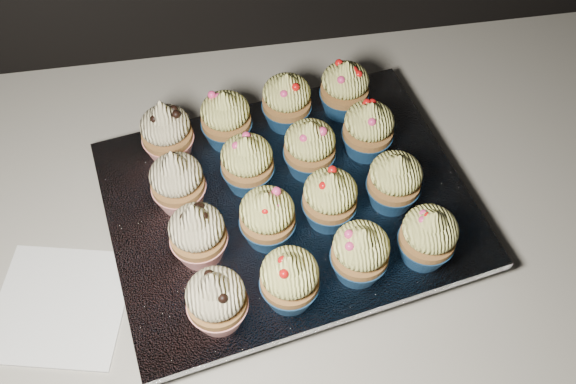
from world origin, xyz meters
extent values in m
cube|color=black|center=(0.00, 1.70, 0.43)|extent=(2.40, 0.60, 0.86)
cube|color=beige|center=(0.00, 1.70, 0.88)|extent=(2.44, 0.64, 0.04)
cube|color=white|center=(-0.07, 1.61, 0.90)|extent=(0.17, 0.17, 0.00)
cube|color=black|center=(0.20, 1.69, 0.91)|extent=(0.43, 0.36, 0.02)
cube|color=silver|center=(0.20, 1.69, 0.93)|extent=(0.47, 0.39, 0.01)
cone|color=red|center=(0.10, 1.56, 0.95)|extent=(0.06, 0.06, 0.03)
ellipsoid|color=beige|center=(0.10, 1.56, 0.99)|extent=(0.06, 0.06, 0.04)
cone|color=beige|center=(0.10, 1.56, 1.02)|extent=(0.03, 0.03, 0.03)
cone|color=navy|center=(0.18, 1.57, 0.95)|extent=(0.06, 0.06, 0.03)
ellipsoid|color=#FFFB80|center=(0.18, 1.57, 0.99)|extent=(0.06, 0.06, 0.04)
cone|color=#FFFB80|center=(0.18, 1.57, 1.01)|extent=(0.03, 0.03, 0.02)
cone|color=navy|center=(0.26, 1.59, 0.95)|extent=(0.06, 0.06, 0.03)
ellipsoid|color=#FFFB80|center=(0.26, 1.59, 0.99)|extent=(0.06, 0.06, 0.04)
cone|color=#FFFB80|center=(0.26, 1.59, 1.01)|extent=(0.03, 0.03, 0.02)
cone|color=navy|center=(0.33, 1.59, 0.95)|extent=(0.06, 0.06, 0.03)
ellipsoid|color=#FFFB80|center=(0.33, 1.59, 0.99)|extent=(0.06, 0.06, 0.04)
cone|color=#FFFB80|center=(0.33, 1.59, 1.01)|extent=(0.03, 0.03, 0.02)
cone|color=red|center=(0.09, 1.64, 0.95)|extent=(0.06, 0.06, 0.03)
ellipsoid|color=beige|center=(0.09, 1.64, 0.99)|extent=(0.06, 0.06, 0.04)
cone|color=beige|center=(0.09, 1.64, 1.02)|extent=(0.03, 0.03, 0.03)
cone|color=navy|center=(0.17, 1.65, 0.95)|extent=(0.06, 0.06, 0.03)
ellipsoid|color=#FFFB80|center=(0.17, 1.65, 0.99)|extent=(0.06, 0.06, 0.04)
cone|color=#FFFB80|center=(0.17, 1.65, 1.01)|extent=(0.03, 0.03, 0.02)
cone|color=navy|center=(0.24, 1.66, 0.95)|extent=(0.06, 0.06, 0.03)
ellipsoid|color=#FFFB80|center=(0.24, 1.66, 0.99)|extent=(0.06, 0.06, 0.04)
cone|color=#FFFB80|center=(0.24, 1.66, 1.01)|extent=(0.03, 0.03, 0.02)
cone|color=navy|center=(0.32, 1.67, 0.95)|extent=(0.06, 0.06, 0.03)
ellipsoid|color=#FFFB80|center=(0.32, 1.67, 0.99)|extent=(0.06, 0.06, 0.04)
cone|color=#FFFB80|center=(0.32, 1.67, 1.01)|extent=(0.03, 0.03, 0.02)
cone|color=red|center=(0.07, 1.71, 0.95)|extent=(0.06, 0.06, 0.03)
ellipsoid|color=beige|center=(0.07, 1.71, 0.99)|extent=(0.06, 0.06, 0.04)
cone|color=beige|center=(0.07, 1.71, 1.02)|extent=(0.03, 0.03, 0.03)
cone|color=navy|center=(0.15, 1.72, 0.95)|extent=(0.06, 0.06, 0.03)
ellipsoid|color=#FFFB80|center=(0.15, 1.72, 0.99)|extent=(0.06, 0.06, 0.04)
cone|color=#FFFB80|center=(0.15, 1.72, 1.01)|extent=(0.03, 0.03, 0.02)
cone|color=navy|center=(0.23, 1.74, 0.95)|extent=(0.06, 0.06, 0.03)
ellipsoid|color=#FFFB80|center=(0.23, 1.74, 0.99)|extent=(0.06, 0.06, 0.04)
cone|color=#FFFB80|center=(0.23, 1.74, 1.01)|extent=(0.03, 0.03, 0.02)
cone|color=navy|center=(0.31, 1.75, 0.95)|extent=(0.06, 0.06, 0.03)
ellipsoid|color=#FFFB80|center=(0.31, 1.75, 0.99)|extent=(0.06, 0.06, 0.04)
cone|color=#FFFB80|center=(0.31, 1.75, 1.01)|extent=(0.03, 0.03, 0.02)
cone|color=red|center=(0.06, 1.78, 0.95)|extent=(0.06, 0.06, 0.03)
ellipsoid|color=beige|center=(0.06, 1.78, 0.99)|extent=(0.06, 0.06, 0.04)
cone|color=beige|center=(0.06, 1.78, 1.02)|extent=(0.03, 0.03, 0.03)
cone|color=navy|center=(0.14, 1.80, 0.95)|extent=(0.06, 0.06, 0.03)
ellipsoid|color=#FFFB80|center=(0.14, 1.80, 0.99)|extent=(0.06, 0.06, 0.04)
cone|color=#FFFB80|center=(0.14, 1.80, 1.01)|extent=(0.03, 0.03, 0.02)
cone|color=navy|center=(0.22, 1.81, 0.95)|extent=(0.06, 0.06, 0.03)
ellipsoid|color=#FFFB80|center=(0.22, 1.81, 0.99)|extent=(0.06, 0.06, 0.04)
cone|color=#FFFB80|center=(0.22, 1.81, 1.01)|extent=(0.03, 0.03, 0.02)
cone|color=navy|center=(0.29, 1.82, 0.95)|extent=(0.06, 0.06, 0.03)
ellipsoid|color=#FFFB80|center=(0.29, 1.82, 0.99)|extent=(0.06, 0.06, 0.04)
cone|color=#FFFB80|center=(0.29, 1.82, 1.01)|extent=(0.03, 0.03, 0.02)
camera|label=1|loc=(0.13, 1.26, 1.56)|focal=40.00mm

